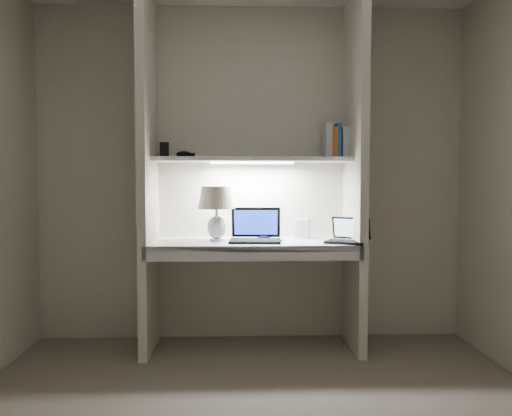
{
  "coord_description": "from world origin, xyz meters",
  "views": [
    {
      "loc": [
        -0.1,
        -2.29,
        1.19
      ],
      "look_at": [
        0.02,
        1.05,
        1.01
      ],
      "focal_mm": 35.0,
      "sensor_mm": 36.0,
      "label": 1
    }
  ],
  "objects_px": {
    "laptop_main": "(255,234)",
    "book_row": "(340,142)",
    "laptop_netbook": "(348,237)",
    "speaker": "(302,228)",
    "table_lamp": "(216,204)"
  },
  "relations": [
    {
      "from": "laptop_main",
      "to": "speaker",
      "type": "relative_size",
      "value": 2.48
    },
    {
      "from": "laptop_main",
      "to": "book_row",
      "type": "distance_m",
      "value": 0.92
    },
    {
      "from": "laptop_main",
      "to": "book_row",
      "type": "bearing_deg",
      "value": 17.8
    },
    {
      "from": "speaker",
      "to": "laptop_main",
      "type": "bearing_deg",
      "value": -130.6
    },
    {
      "from": "table_lamp",
      "to": "speaker",
      "type": "relative_size",
      "value": 2.6
    },
    {
      "from": "speaker",
      "to": "book_row",
      "type": "bearing_deg",
      "value": 20.13
    },
    {
      "from": "table_lamp",
      "to": "laptop_main",
      "type": "distance_m",
      "value": 0.35
    },
    {
      "from": "table_lamp",
      "to": "book_row",
      "type": "distance_m",
      "value": 1.02
    },
    {
      "from": "laptop_netbook",
      "to": "book_row",
      "type": "relative_size",
      "value": 1.38
    },
    {
      "from": "laptop_main",
      "to": "book_row",
      "type": "xyz_separation_m",
      "value": [
        0.63,
        0.16,
        0.66
      ]
    },
    {
      "from": "laptop_main",
      "to": "laptop_netbook",
      "type": "relative_size",
      "value": 1.07
    },
    {
      "from": "laptop_netbook",
      "to": "table_lamp",
      "type": "bearing_deg",
      "value": -159.74
    },
    {
      "from": "speaker",
      "to": "book_row",
      "type": "distance_m",
      "value": 0.69
    },
    {
      "from": "table_lamp",
      "to": "book_row",
      "type": "bearing_deg",
      "value": 8.07
    },
    {
      "from": "laptop_netbook",
      "to": "speaker",
      "type": "bearing_deg",
      "value": 164.56
    }
  ]
}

